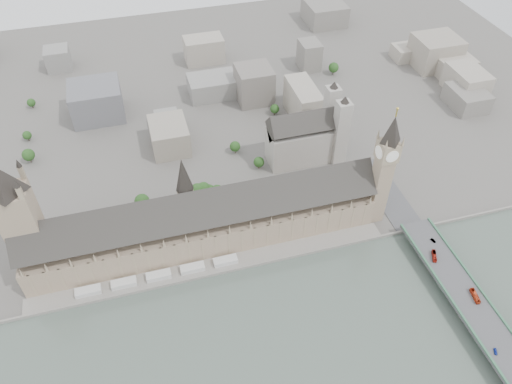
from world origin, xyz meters
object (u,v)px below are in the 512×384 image
object	(u,v)px
palace_of_westminster	(203,221)
westminster_abbey	(307,136)
victoria_tower	(20,218)
car_silver	(433,240)
red_bus_south	(475,296)
car_blue	(496,351)
elizabeth_tower	(385,163)
red_bus_north	(434,256)
westminster_bridge	(465,301)

from	to	relation	value
palace_of_westminster	westminster_abbey	world-z (taller)	westminster_abbey
victoria_tower	car_silver	world-z (taller)	victoria_tower
red_bus_south	car_blue	distance (m)	40.89
elizabeth_tower	red_bus_north	size ratio (longest dim) A/B	9.74
palace_of_westminster	westminster_abbey	size ratio (longest dim) A/B	3.90
elizabeth_tower	red_bus_south	size ratio (longest dim) A/B	8.91
victoria_tower	westminster_abbey	distance (m)	244.79
westminster_abbey	car_silver	bearing A→B (deg)	-67.47
westminster_abbey	car_silver	distance (m)	143.01
westminster_abbey	car_blue	world-z (taller)	westminster_abbey
car_blue	red_bus_south	bearing A→B (deg)	99.39
red_bus_south	car_silver	bearing A→B (deg)	100.79
red_bus_north	victoria_tower	bearing A→B (deg)	-170.82
westminster_abbey	red_bus_south	size ratio (longest dim) A/B	5.64
car_silver	westminster_bridge	bearing A→B (deg)	-112.28
palace_of_westminster	red_bus_south	size ratio (longest dim) A/B	21.98
palace_of_westminster	red_bus_north	xyz separation A→B (m)	(157.85, -70.19, -10.92)
red_bus_north	red_bus_south	xyz separation A→B (m)	(8.59, -38.90, 0.14)
westminster_bridge	victoria_tower	bearing A→B (deg)	158.22
red_bus_north	car_silver	size ratio (longest dim) A/B	2.50
victoria_tower	westminster_abbey	size ratio (longest dim) A/B	1.47
westminster_bridge	red_bus_south	world-z (taller)	red_bus_south
victoria_tower	westminster_bridge	distance (m)	309.91
elizabeth_tower	westminster_bridge	distance (m)	111.81
westminster_abbey	westminster_bridge	bearing A→B (deg)	-74.36
palace_of_westminster	elizabeth_tower	world-z (taller)	elizabeth_tower
red_bus_north	car_blue	size ratio (longest dim) A/B	2.41
car_blue	car_silver	world-z (taller)	car_blue
red_bus_south	elizabeth_tower	bearing A→B (deg)	116.00
elizabeth_tower	car_blue	world-z (taller)	elizabeth_tower
westminster_bridge	red_bus_north	distance (m)	37.84
elizabeth_tower	car_silver	distance (m)	70.35
car_blue	red_bus_north	bearing A→B (deg)	113.23
victoria_tower	westminster_abbey	xyz separation A→B (m)	(232.92, 69.00, -30.12)
victoria_tower	red_bus_south	world-z (taller)	victoria_tower
palace_of_westminster	red_bus_north	size ratio (longest dim) A/B	24.01
palace_of_westminster	westminster_abbey	distance (m)	134.09
car_blue	car_silver	bearing A→B (deg)	108.80
elizabeth_tower	westminster_bridge	world-z (taller)	elizabeth_tower
elizabeth_tower	car_blue	distance (m)	145.68
elizabeth_tower	victoria_tower	distance (m)	260.64
victoria_tower	westminster_abbey	world-z (taller)	victoria_tower
westminster_abbey	red_bus_north	world-z (taller)	westminster_abbey
red_bus_north	westminster_bridge	bearing A→B (deg)	-59.13
elizabeth_tower	westminster_abbey	world-z (taller)	elizabeth_tower
elizabeth_tower	red_bus_north	distance (m)	77.19
red_bus_north	car_silver	xyz separation A→B (m)	(7.60, 14.04, -0.81)
victoria_tower	red_bus_north	bearing A→B (deg)	-15.29
elizabeth_tower	palace_of_westminster	bearing A→B (deg)	175.15
elizabeth_tower	car_blue	xyz separation A→B (m)	(17.46, -136.77, -47.06)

